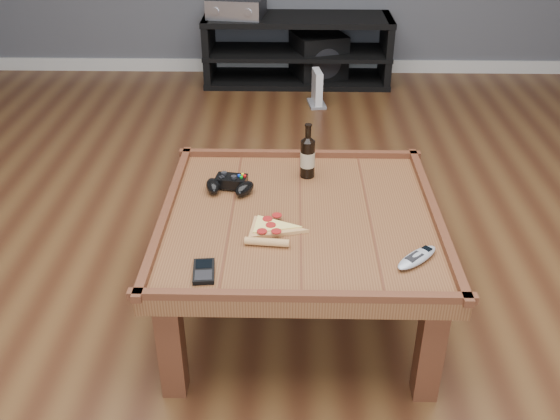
{
  "coord_description": "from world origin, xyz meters",
  "views": [
    {
      "loc": [
        -0.03,
        -1.93,
        1.62
      ],
      "look_at": [
        -0.07,
        -0.09,
        0.52
      ],
      "focal_mm": 40.0,
      "sensor_mm": 36.0,
      "label": 1
    }
  ],
  "objects_px": {
    "beer_bottle": "(308,156)",
    "subwoofer": "(318,57)",
    "smartphone": "(204,271)",
    "game_console": "(317,90)",
    "game_controller": "(230,184)",
    "media_console": "(297,50)",
    "remote_control": "(417,257)",
    "pizza_slice": "(270,230)",
    "av_receiver": "(236,7)",
    "coffee_table": "(300,228)"
  },
  "relations": [
    {
      "from": "game_controller",
      "to": "media_console",
      "type": "bearing_deg",
      "value": 92.78
    },
    {
      "from": "beer_bottle",
      "to": "smartphone",
      "type": "bearing_deg",
      "value": -116.7
    },
    {
      "from": "media_console",
      "to": "av_receiver",
      "type": "bearing_deg",
      "value": -179.36
    },
    {
      "from": "beer_bottle",
      "to": "subwoofer",
      "type": "distance_m",
      "value": 2.53
    },
    {
      "from": "pizza_slice",
      "to": "remote_control",
      "type": "relative_size",
      "value": 1.63
    },
    {
      "from": "remote_control",
      "to": "media_console",
      "type": "bearing_deg",
      "value": 143.28
    },
    {
      "from": "remote_control",
      "to": "av_receiver",
      "type": "bearing_deg",
      "value": 151.5
    },
    {
      "from": "game_controller",
      "to": "smartphone",
      "type": "relative_size",
      "value": 1.62
    },
    {
      "from": "game_controller",
      "to": "game_console",
      "type": "height_order",
      "value": "game_controller"
    },
    {
      "from": "game_controller",
      "to": "game_console",
      "type": "distance_m",
      "value": 2.15
    },
    {
      "from": "remote_control",
      "to": "game_console",
      "type": "height_order",
      "value": "remote_control"
    },
    {
      "from": "pizza_slice",
      "to": "smartphone",
      "type": "relative_size",
      "value": 2.2
    },
    {
      "from": "pizza_slice",
      "to": "coffee_table",
      "type": "bearing_deg",
      "value": 53.94
    },
    {
      "from": "beer_bottle",
      "to": "av_receiver",
      "type": "bearing_deg",
      "value": 101.12
    },
    {
      "from": "av_receiver",
      "to": "subwoofer",
      "type": "bearing_deg",
      "value": 12.68
    },
    {
      "from": "media_console",
      "to": "pizza_slice",
      "type": "height_order",
      "value": "media_console"
    },
    {
      "from": "game_controller",
      "to": "av_receiver",
      "type": "bearing_deg",
      "value": 102.78
    },
    {
      "from": "beer_bottle",
      "to": "game_console",
      "type": "xyz_separation_m",
      "value": [
        0.11,
        1.96,
        -0.43
      ]
    },
    {
      "from": "beer_bottle",
      "to": "smartphone",
      "type": "height_order",
      "value": "beer_bottle"
    },
    {
      "from": "game_console",
      "to": "beer_bottle",
      "type": "bearing_deg",
      "value": -101.39
    },
    {
      "from": "game_controller",
      "to": "smartphone",
      "type": "bearing_deg",
      "value": -84.83
    },
    {
      "from": "remote_control",
      "to": "game_console",
      "type": "distance_m",
      "value": 2.57
    },
    {
      "from": "game_controller",
      "to": "av_receiver",
      "type": "xyz_separation_m",
      "value": [
        -0.18,
        2.57,
        0.09
      ]
    },
    {
      "from": "game_controller",
      "to": "av_receiver",
      "type": "height_order",
      "value": "av_receiver"
    },
    {
      "from": "media_console",
      "to": "game_console",
      "type": "bearing_deg",
      "value": -74.19
    },
    {
      "from": "media_console",
      "to": "beer_bottle",
      "type": "relative_size",
      "value": 6.23
    },
    {
      "from": "media_console",
      "to": "remote_control",
      "type": "bearing_deg",
      "value": -83.0
    },
    {
      "from": "game_controller",
      "to": "remote_control",
      "type": "relative_size",
      "value": 1.2
    },
    {
      "from": "game_controller",
      "to": "remote_control",
      "type": "bearing_deg",
      "value": -26.54
    },
    {
      "from": "coffee_table",
      "to": "game_controller",
      "type": "height_order",
      "value": "game_controller"
    },
    {
      "from": "pizza_slice",
      "to": "subwoofer",
      "type": "height_order",
      "value": "pizza_slice"
    },
    {
      "from": "beer_bottle",
      "to": "coffee_table",
      "type": "bearing_deg",
      "value": -95.54
    },
    {
      "from": "coffee_table",
      "to": "game_console",
      "type": "distance_m",
      "value": 2.28
    },
    {
      "from": "pizza_slice",
      "to": "subwoofer",
      "type": "relative_size",
      "value": 0.61
    },
    {
      "from": "remote_control",
      "to": "game_controller",
      "type": "bearing_deg",
      "value": -169.05
    },
    {
      "from": "coffee_table",
      "to": "media_console",
      "type": "bearing_deg",
      "value": 90.0
    },
    {
      "from": "smartphone",
      "to": "subwoofer",
      "type": "height_order",
      "value": "smartphone"
    },
    {
      "from": "remote_control",
      "to": "subwoofer",
      "type": "xyz_separation_m",
      "value": [
        -0.21,
        3.08,
        -0.28
      ]
    },
    {
      "from": "coffee_table",
      "to": "pizza_slice",
      "type": "xyz_separation_m",
      "value": [
        -0.11,
        -0.12,
        0.07
      ]
    },
    {
      "from": "game_controller",
      "to": "av_receiver",
      "type": "distance_m",
      "value": 2.58
    },
    {
      "from": "coffee_table",
      "to": "smartphone",
      "type": "distance_m",
      "value": 0.48
    },
    {
      "from": "game_controller",
      "to": "pizza_slice",
      "type": "height_order",
      "value": "game_controller"
    },
    {
      "from": "beer_bottle",
      "to": "subwoofer",
      "type": "height_order",
      "value": "beer_bottle"
    },
    {
      "from": "coffee_table",
      "to": "smartphone",
      "type": "height_order",
      "value": "coffee_table"
    },
    {
      "from": "media_console",
      "to": "game_controller",
      "type": "bearing_deg",
      "value": -96.01
    },
    {
      "from": "game_controller",
      "to": "smartphone",
      "type": "xyz_separation_m",
      "value": [
        -0.03,
        -0.54,
        -0.02
      ]
    },
    {
      "from": "game_controller",
      "to": "pizza_slice",
      "type": "bearing_deg",
      "value": -51.72
    },
    {
      "from": "subwoofer",
      "to": "game_console",
      "type": "height_order",
      "value": "subwoofer"
    },
    {
      "from": "av_receiver",
      "to": "pizza_slice",
      "type": "bearing_deg",
      "value": -75.38
    },
    {
      "from": "game_console",
      "to": "game_controller",
      "type": "bearing_deg",
      "value": -109.31
    }
  ]
}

